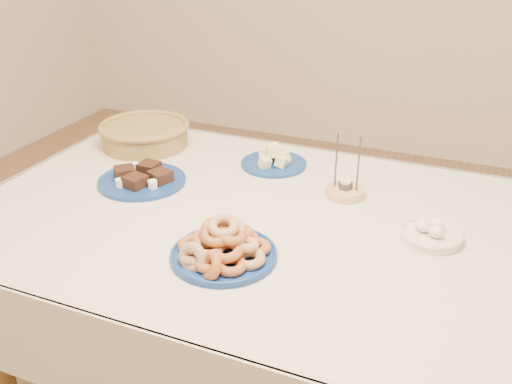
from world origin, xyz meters
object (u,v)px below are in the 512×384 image
melon_plate (274,158)px  wicker_basket (145,134)px  donut_platter (222,248)px  dining_table (263,248)px  egg_bowl (431,234)px  candle_holder (345,191)px  brownie_plate (142,179)px

melon_plate → wicker_basket: bearing=-178.0°
donut_platter → wicker_basket: (-0.60, 0.58, 0.01)m
dining_table → egg_bowl: bearing=6.7°
dining_table → wicker_basket: wicker_basket is taller
candle_holder → donut_platter: bearing=-112.5°
melon_plate → wicker_basket: wicker_basket is taller
candle_holder → egg_bowl: candle_holder is taller
wicker_basket → egg_bowl: 1.10m
donut_platter → melon_plate: size_ratio=1.27×
dining_table → brownie_plate: bearing=173.2°
brownie_plate → wicker_basket: bearing=120.9°
dining_table → melon_plate: bearing=106.5°
brownie_plate → wicker_basket: wicker_basket is taller
wicker_basket → egg_bowl: (1.06, -0.28, -0.03)m
wicker_basket → candle_holder: size_ratio=1.84×
candle_holder → brownie_plate: bearing=-165.3°
dining_table → donut_platter: size_ratio=4.95×
candle_holder → egg_bowl: (0.28, -0.16, -0.00)m
wicker_basket → egg_bowl: size_ratio=1.81×
dining_table → egg_bowl: size_ratio=8.56×
egg_bowl → brownie_plate: bearing=-179.9°
wicker_basket → candle_holder: (0.79, -0.12, -0.03)m
egg_bowl → donut_platter: bearing=-147.4°
donut_platter → candle_holder: bearing=67.5°
brownie_plate → candle_holder: candle_holder is taller
donut_platter → melon_plate: 0.60m
melon_plate → egg_bowl: bearing=-27.8°
dining_table → melon_plate: 0.39m
dining_table → donut_platter: donut_platter is taller
donut_platter → egg_bowl: (0.47, 0.30, -0.01)m
candle_holder → egg_bowl: 0.32m
brownie_plate → donut_platter: bearing=-34.5°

